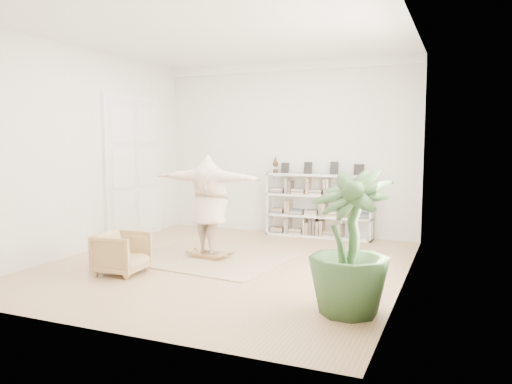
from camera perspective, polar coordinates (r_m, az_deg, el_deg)
floor at (r=8.11m, az=-3.47°, el=-8.31°), size 6.00×6.00×0.00m
room_shell at (r=10.68m, az=3.58°, el=14.12°), size 6.00×6.00×6.00m
doors at (r=10.40m, az=-13.80°, el=2.52°), size 0.09×1.78×2.92m
bookshelf at (r=10.33m, az=7.16°, el=-1.64°), size 2.20×0.35×1.64m
armchair at (r=7.78m, az=-15.08°, el=-6.76°), size 0.73×0.71×0.62m
rug at (r=8.54m, az=-5.30°, el=-7.52°), size 2.71×2.27×0.02m
rocker_board at (r=8.52m, az=-5.30°, el=-7.11°), size 0.58×0.39×0.12m
person at (r=8.36m, az=-5.36°, el=-1.16°), size 2.08×0.78×1.65m
houseplant at (r=5.81m, az=10.65°, el=-5.74°), size 1.19×1.19×1.66m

